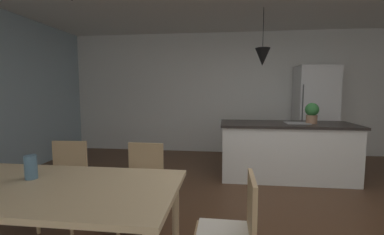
{
  "coord_description": "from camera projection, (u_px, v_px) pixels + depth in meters",
  "views": [
    {
      "loc": [
        -0.54,
        -2.83,
        1.43
      ],
      "look_at": [
        -0.95,
        0.54,
        1.07
      ],
      "focal_mm": 24.68,
      "sensor_mm": 36.0,
      "label": 1
    }
  ],
  "objects": [
    {
      "name": "vase_on_dining_table",
      "position": [
        31.0,
        167.0,
        2.02
      ],
      "size": [
        0.09,
        0.09,
        0.18
      ],
      "color": "slate",
      "rests_on": "dining_table"
    },
    {
      "name": "dining_table",
      "position": [
        48.0,
        194.0,
        1.89
      ],
      "size": [
        1.87,
        0.95,
        0.75
      ],
      "color": "#D1B284",
      "rests_on": "ground_plane"
    },
    {
      "name": "wall_back_kitchen",
      "position": [
        248.0,
        93.0,
        5.96
      ],
      "size": [
        10.0,
        0.12,
        2.7
      ],
      "primitive_type": "cube",
      "color": "silver",
      "rests_on": "ground_plane"
    },
    {
      "name": "pendant_over_island_main",
      "position": [
        262.0,
        57.0,
        4.15
      ],
      "size": [
        0.24,
        0.24,
        0.89
      ],
      "color": "black"
    },
    {
      "name": "chair_kitchen_end",
      "position": [
        231.0,
        234.0,
        1.75
      ],
      "size": [
        0.4,
        0.4,
        0.87
      ],
      "color": "tan",
      "rests_on": "ground_plane"
    },
    {
      "name": "ground_plane",
      "position": [
        272.0,
        223.0,
        2.88
      ],
      "size": [
        10.0,
        8.4,
        0.04
      ],
      "primitive_type": "cube",
      "color": "#4C301E"
    },
    {
      "name": "potted_plant_on_island",
      "position": [
        312.0,
        112.0,
        4.15
      ],
      "size": [
        0.21,
        0.21,
        0.33
      ],
      "color": "#8C664C",
      "rests_on": "kitchen_island"
    },
    {
      "name": "chair_far_left",
      "position": [
        65.0,
        180.0,
        2.8
      ],
      "size": [
        0.43,
        0.43,
        0.87
      ],
      "color": "tan",
      "rests_on": "ground_plane"
    },
    {
      "name": "refrigerator",
      "position": [
        315.0,
        113.0,
        5.44
      ],
      "size": [
        0.76,
        0.67,
        1.92
      ],
      "color": "silver",
      "rests_on": "ground_plane"
    },
    {
      "name": "kitchen_island",
      "position": [
        286.0,
        150.0,
        4.26
      ],
      "size": [
        2.09,
        0.84,
        0.91
      ],
      "color": "silver",
      "rests_on": "ground_plane"
    },
    {
      "name": "chair_far_right",
      "position": [
        142.0,
        184.0,
        2.7
      ],
      "size": [
        0.42,
        0.42,
        0.87
      ],
      "color": "tan",
      "rests_on": "ground_plane"
    }
  ]
}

